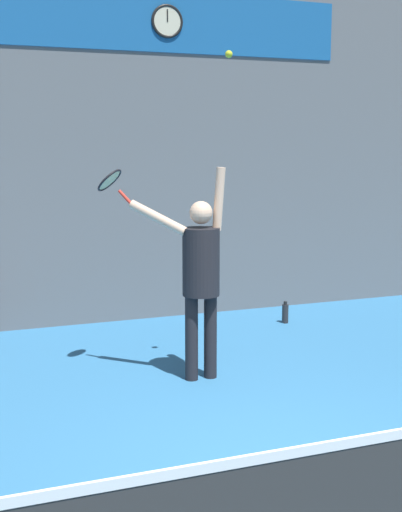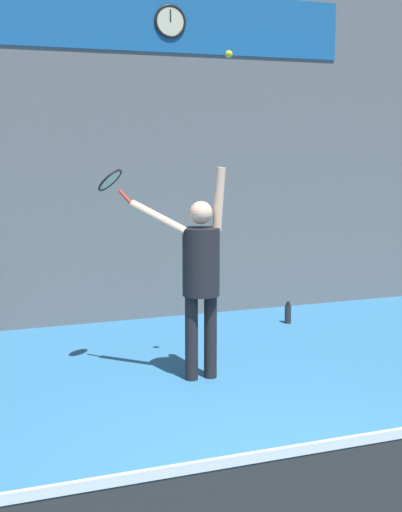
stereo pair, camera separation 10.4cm
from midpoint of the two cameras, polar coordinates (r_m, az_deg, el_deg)
name	(u,v)px [view 1 (the left image)]	position (r m, az deg, el deg)	size (l,w,h in m)	color
ground_plane	(307,493)	(5.14, 7.91, -18.25)	(18.00, 18.00, 0.00)	teal
back_wall	(112,132)	(9.43, -7.46, 9.79)	(18.00, 0.10, 5.00)	slate
sponsor_banner	(111,18)	(9.50, -7.55, 18.36)	(6.39, 0.02, 0.78)	#195B9E
scoreboard_clock	(167,21)	(9.69, -3.05, 18.24)	(0.43, 0.04, 0.43)	beige
tennis_player	(200,270)	(7.04, -0.50, -1.11)	(0.91, 0.59, 2.12)	black
tennis_racket	(111,182)	(7.18, -7.65, 5.93)	(0.38, 0.38, 0.36)	red
tennis_ball	(229,54)	(6.98, 1.80, 15.84)	(0.07, 0.07, 0.07)	#CCDB2D
water_bottle	(285,313)	(9.53, 6.44, -4.57)	(0.09, 0.09, 0.29)	#262628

